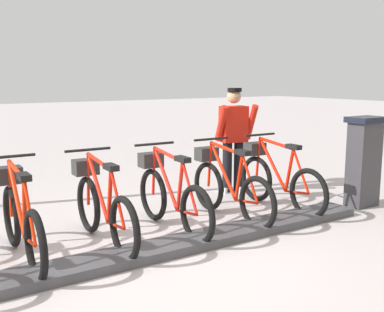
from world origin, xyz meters
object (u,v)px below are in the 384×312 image
object	(u,v)px
bike_docked_1	(228,186)
bike_docked_2	(170,195)
bike_docked_3	(102,206)
bike_docked_0	(277,178)
worker_near_rack	(234,136)
bike_docked_4	(20,219)
payment_kiosk	(364,160)

from	to	relation	value
bike_docked_1	bike_docked_2	xyz separation A→B (m)	(0.00, 0.87, 0.00)
bike_docked_1	bike_docked_3	bearing A→B (deg)	90.00
bike_docked_0	bike_docked_3	distance (m)	2.60
bike_docked_1	worker_near_rack	xyz separation A→B (m)	(1.03, -0.89, 0.48)
bike_docked_3	bike_docked_4	world-z (taller)	same
bike_docked_0	bike_docked_3	world-z (taller)	same
payment_kiosk	worker_near_rack	world-z (taller)	worker_near_rack
bike_docked_1	bike_docked_2	world-z (taller)	same
bike_docked_2	bike_docked_3	bearing A→B (deg)	90.00
bike_docked_3	worker_near_rack	xyz separation A→B (m)	(1.03, -2.62, 0.48)
payment_kiosk	bike_docked_1	distance (m)	2.06
bike_docked_3	payment_kiosk	bearing A→B (deg)	-98.79
bike_docked_2	bike_docked_4	bearing A→B (deg)	90.00
payment_kiosk	worker_near_rack	size ratio (longest dim) A/B	0.77
bike_docked_2	bike_docked_4	size ratio (longest dim) A/B	1.00
bike_docked_0	worker_near_rack	size ratio (longest dim) A/B	1.04
bike_docked_2	bike_docked_4	xyz separation A→B (m)	(0.00, 1.73, 0.00)
bike_docked_4	bike_docked_0	bearing A→B (deg)	-90.00
payment_kiosk	bike_docked_4	xyz separation A→B (m)	(0.57, 4.56, -0.24)
worker_near_rack	bike_docked_3	bearing A→B (deg)	111.52
bike_docked_4	worker_near_rack	distance (m)	3.67
bike_docked_0	bike_docked_1	size ratio (longest dim) A/B	1.00
payment_kiosk	bike_docked_1	xyz separation A→B (m)	(0.57, 1.97, -0.24)
bike_docked_3	worker_near_rack	world-z (taller)	worker_near_rack
payment_kiosk	bike_docked_3	xyz separation A→B (m)	(0.57, 3.70, -0.24)
bike_docked_1	bike_docked_0	bearing A→B (deg)	-90.00
bike_docked_2	worker_near_rack	bearing A→B (deg)	-59.50
bike_docked_1	bike_docked_3	world-z (taller)	same
bike_docked_0	worker_near_rack	world-z (taller)	worker_near_rack
bike_docked_1	bike_docked_2	size ratio (longest dim) A/B	1.00
bike_docked_0	bike_docked_2	bearing A→B (deg)	90.00
bike_docked_1	bike_docked_4	world-z (taller)	same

